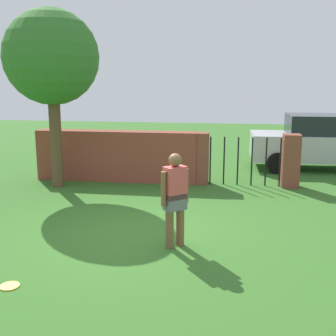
{
  "coord_description": "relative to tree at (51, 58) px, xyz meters",
  "views": [
    {
      "loc": [
        1.66,
        -7.27,
        2.82
      ],
      "look_at": [
        0.38,
        1.23,
        1.0
      ],
      "focal_mm": 45.31,
      "sensor_mm": 36.0,
      "label": 1
    }
  ],
  "objects": [
    {
      "name": "brick_wall",
      "position": [
        1.37,
        0.88,
        -2.61
      ],
      "size": [
        4.5,
        0.5,
        1.4
      ],
      "primitive_type": "cube",
      "color": "brown",
      "rests_on": "ground"
    },
    {
      "name": "fence_gate",
      "position": [
        4.91,
        0.88,
        -2.61
      ],
      "size": [
        2.82,
        0.44,
        1.4
      ],
      "color": "brown",
      "rests_on": "ground"
    },
    {
      "name": "tree",
      "position": [
        0.0,
        0.0,
        0.0
      ],
      "size": [
        2.39,
        2.39,
        4.54
      ],
      "color": "brown",
      "rests_on": "ground"
    },
    {
      "name": "car",
      "position": [
        7.27,
        3.33,
        -2.45
      ],
      "size": [
        4.24,
        2.0,
        1.72
      ],
      "rotation": [
        0.0,
        0.0,
        3.17
      ],
      "color": "#B7B7BC",
      "rests_on": "ground"
    },
    {
      "name": "person",
      "position": [
        3.63,
        -3.64,
        -2.41
      ],
      "size": [
        0.42,
        0.4,
        1.62
      ],
      "rotation": [
        0.0,
        0.0,
        -2.41
      ],
      "color": "brown",
      "rests_on": "ground"
    },
    {
      "name": "frisbee_yellow",
      "position": [
        1.56,
        -5.4,
        -3.3
      ],
      "size": [
        0.27,
        0.27,
        0.02
      ],
      "primitive_type": "cylinder",
      "color": "yellow",
      "rests_on": "ground"
    },
    {
      "name": "ground_plane",
      "position": [
        2.87,
        -3.13,
        -3.31
      ],
      "size": [
        40.0,
        40.0,
        0.0
      ],
      "primitive_type": "plane",
      "color": "#336623"
    }
  ]
}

